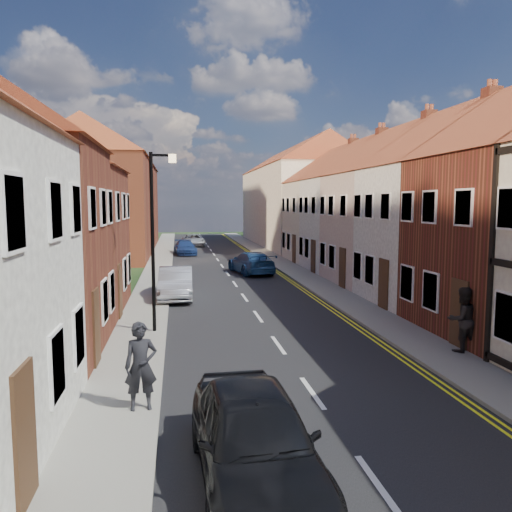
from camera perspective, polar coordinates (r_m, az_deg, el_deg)
road at (r=27.50m, az=-2.43°, el=-3.23°), size 7.00×90.00×0.02m
pavement_left at (r=27.35m, az=-11.64°, el=-3.29°), size 1.80×90.00×0.12m
pavement_right at (r=28.32m, az=6.46°, el=-2.88°), size 1.80×90.00×0.12m
cottage_r_cream_mid at (r=23.91m, az=22.32°, el=5.69°), size 8.30×5.20×9.00m
cottage_r_pink at (r=28.66m, az=16.70°, el=5.86°), size 8.30×6.00×9.00m
cottage_r_white_far at (r=33.62m, az=12.71°, el=5.98°), size 8.30×5.20×9.00m
cottage_r_cream_far at (r=38.69m, az=9.75°, el=6.02°), size 8.30×6.00×9.00m
cottage_l_pink at (r=21.73m, az=-25.73°, el=5.26°), size 8.30×6.30×8.80m
block_right_far at (r=53.42m, az=4.48°, el=6.96°), size 8.30×24.20×10.50m
block_left_far at (r=47.38m, az=-16.62°, el=6.84°), size 8.30×24.20×10.50m
lamppost at (r=17.01m, az=-11.46°, el=2.87°), size 0.88×0.15×6.00m
car_near at (r=8.36m, az=-0.17°, el=-20.01°), size 1.99×4.62×1.55m
car_mid at (r=23.67m, az=-9.17°, el=-3.07°), size 1.60×4.41×1.45m
car_far at (r=43.51m, az=-8.09°, el=0.95°), size 2.07×4.31×1.21m
car_distant at (r=51.98m, az=-7.19°, el=1.80°), size 2.46×4.64×1.24m
pedestrian_left at (r=10.97m, az=-13.02°, el=-12.15°), size 0.72×0.51×1.86m
pedestrian_right at (r=15.84m, az=22.51°, el=-6.71°), size 0.98×0.79×1.91m
car_far_b at (r=31.52m, az=-0.55°, el=-0.76°), size 2.79×5.11×1.40m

